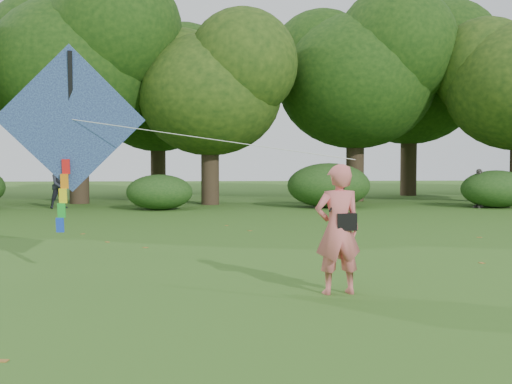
{
  "coord_description": "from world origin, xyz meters",
  "views": [
    {
      "loc": [
        -1.66,
        -8.78,
        2.07
      ],
      "look_at": [
        -1.01,
        2.0,
        1.5
      ],
      "focal_mm": 45.0,
      "sensor_mm": 36.0,
      "label": 1
    }
  ],
  "objects": [
    {
      "name": "man_kite_flyer",
      "position": [
        0.16,
        0.82,
        0.99
      ],
      "size": [
        0.78,
        0.57,
        1.98
      ],
      "primitive_type": "imported",
      "rotation": [
        0.0,
        0.0,
        3.29
      ],
      "color": "#DC6767",
      "rests_on": "ground"
    },
    {
      "name": "flying_kite",
      "position": [
        -4.24,
        2.72,
        2.72
      ],
      "size": [
        5.95,
        2.21,
        3.3
      ],
      "color": "#2937B4",
      "rests_on": "ground"
    },
    {
      "name": "crossbody_bag",
      "position": [
        0.28,
        0.79,
        1.12
      ],
      "size": [
        0.43,
        0.2,
        0.75
      ],
      "color": "black",
      "rests_on": "ground"
    },
    {
      "name": "ground",
      "position": [
        0.0,
        0.0,
        0.0
      ],
      "size": [
        100.0,
        100.0,
        0.0
      ],
      "primitive_type": "plane",
      "color": "#265114",
      "rests_on": "ground"
    },
    {
      "name": "fallen_leaves",
      "position": [
        -1.13,
        5.33,
        0.01
      ],
      "size": [
        10.75,
        13.19,
        0.01
      ],
      "color": "olive",
      "rests_on": "ground"
    },
    {
      "name": "tree_line",
      "position": [
        1.67,
        22.88,
        5.6
      ],
      "size": [
        54.7,
        15.3,
        9.48
      ],
      "color": "#3A2D1E",
      "rests_on": "ground"
    },
    {
      "name": "bystander_right",
      "position": [
        9.22,
        17.3,
        0.82
      ],
      "size": [
        0.81,
        1.03,
        1.64
      ],
      "primitive_type": "imported",
      "rotation": [
        0.0,
        0.0,
        -1.07
      ],
      "color": "slate",
      "rests_on": "ground"
    },
    {
      "name": "bystander_left",
      "position": [
        -8.13,
        18.06,
        0.97
      ],
      "size": [
        1.19,
        1.16,
        1.94
      ],
      "primitive_type": "imported",
      "rotation": [
        0.0,
        0.0,
        0.68
      ],
      "color": "#22242D",
      "rests_on": "ground"
    },
    {
      "name": "shrub_band",
      "position": [
        -0.72,
        17.6,
        0.86
      ],
      "size": [
        39.15,
        3.22,
        1.88
      ],
      "color": "#264919",
      "rests_on": "ground"
    }
  ]
}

